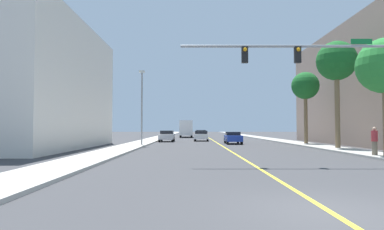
# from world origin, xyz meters

# --- Properties ---
(ground) EXTENTS (192.00, 192.00, 0.00)m
(ground) POSITION_xyz_m (0.00, 42.00, 0.00)
(ground) COLOR #38383A
(sidewalk_left) EXTENTS (2.70, 168.00, 0.15)m
(sidewalk_left) POSITION_xyz_m (-9.02, 42.00, 0.07)
(sidewalk_left) COLOR #B2ADA3
(sidewalk_left) RESTS_ON ground
(sidewalk_right) EXTENTS (2.70, 168.00, 0.15)m
(sidewalk_right) POSITION_xyz_m (9.02, 42.00, 0.07)
(sidewalk_right) COLOR #9E9B93
(sidewalk_right) RESTS_ON ground
(lane_marking_center) EXTENTS (0.16, 144.00, 0.01)m
(lane_marking_center) POSITION_xyz_m (0.00, 42.00, 0.00)
(lane_marking_center) COLOR yellow
(lane_marking_center) RESTS_ON ground
(building_left_near) EXTENTS (12.66, 19.48, 11.31)m
(building_left_near) POSITION_xyz_m (-18.99, 22.15, 5.66)
(building_left_near) COLOR silver
(building_left_near) RESTS_ON ground
(building_right_near) EXTENTS (11.61, 24.44, 12.79)m
(building_right_near) POSITION_xyz_m (18.47, 29.49, 6.40)
(building_right_near) COLOR gray
(building_right_near) RESTS_ON ground
(traffic_signal_mast) EXTENTS (11.82, 0.36, 6.48)m
(traffic_signal_mast) POSITION_xyz_m (4.36, 9.45, 4.91)
(traffic_signal_mast) COLOR gray
(traffic_signal_mast) RESTS_ON sidewalk_right
(street_lamp) EXTENTS (0.56, 0.28, 7.53)m
(street_lamp) POSITION_xyz_m (-8.17, 25.74, 4.34)
(street_lamp) COLOR gray
(street_lamp) RESTS_ON sidewalk_left
(palm_mid) EXTENTS (3.38, 3.38, 9.16)m
(palm_mid) POSITION_xyz_m (9.39, 20.58, 7.50)
(palm_mid) COLOR brown
(palm_mid) RESTS_ON sidewalk_right
(palm_far) EXTENTS (2.98, 2.98, 7.83)m
(palm_far) POSITION_xyz_m (9.41, 28.40, 6.37)
(palm_far) COLOR brown
(palm_far) RESTS_ON sidewalk_right
(car_silver) EXTENTS (1.96, 3.85, 1.47)m
(car_silver) POSITION_xyz_m (-6.41, 36.06, 0.77)
(car_silver) COLOR #BCBCC1
(car_silver) RESTS_ON ground
(car_gray) EXTENTS (2.08, 4.62, 1.42)m
(car_gray) POSITION_xyz_m (-1.47, 52.68, 0.74)
(car_gray) COLOR slate
(car_gray) RESTS_ON ground
(car_blue) EXTENTS (1.80, 4.25, 1.38)m
(car_blue) POSITION_xyz_m (1.64, 30.15, 0.73)
(car_blue) COLOR #1E389E
(car_blue) RESTS_ON ground
(car_white) EXTENTS (2.08, 4.01, 1.44)m
(car_white) POSITION_xyz_m (-1.76, 38.24, 0.76)
(car_white) COLOR white
(car_white) RESTS_ON ground
(delivery_truck) EXTENTS (2.54, 8.90, 3.21)m
(delivery_truck) POSITION_xyz_m (-4.22, 55.69, 1.70)
(delivery_truck) COLOR silver
(delivery_truck) RESTS_ON ground
(pedestrian) EXTENTS (0.38, 0.38, 1.76)m
(pedestrian) POSITION_xyz_m (8.39, 13.21, 1.03)
(pedestrian) COLOR #726651
(pedestrian) RESTS_ON sidewalk_right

